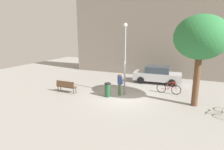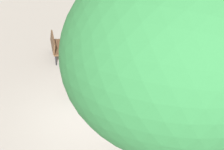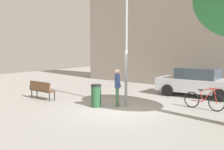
{
  "view_description": "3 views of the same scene",
  "coord_description": "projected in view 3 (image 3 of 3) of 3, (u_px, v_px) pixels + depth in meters",
  "views": [
    {
      "loc": [
        4.27,
        -11.91,
        4.48
      ],
      "look_at": [
        -1.13,
        0.54,
        1.44
      ],
      "focal_mm": 30.04,
      "sensor_mm": 36.0,
      "label": 1
    },
    {
      "loc": [
        8.37,
        -1.39,
        6.2
      ],
      "look_at": [
        -0.19,
        0.7,
        1.29
      ],
      "focal_mm": 54.16,
      "sensor_mm": 36.0,
      "label": 2
    },
    {
      "loc": [
        6.91,
        -9.29,
        2.69
      ],
      "look_at": [
        -1.38,
        1.23,
        1.3
      ],
      "focal_mm": 44.37,
      "sensor_mm": 36.0,
      "label": 3
    }
  ],
  "objects": [
    {
      "name": "bicycle_red",
      "position": [
        204.0,
        101.0,
        11.77
      ],
      "size": [
        1.81,
        0.16,
        0.97
      ],
      "color": "black",
      "rests_on": "ground_plane"
    },
    {
      "name": "park_bench",
      "position": [
        41.0,
        89.0,
        13.99
      ],
      "size": [
        1.6,
        0.49,
        0.92
      ],
      "color": "#513823",
      "rests_on": "ground_plane"
    },
    {
      "name": "parked_car_silver",
      "position": [
        198.0,
        82.0,
        14.8
      ],
      "size": [
        4.28,
        1.99,
        1.55
      ],
      "color": "#B7B7BC",
      "rests_on": "ground_plane"
    },
    {
      "name": "person_by_lamppost",
      "position": [
        117.0,
        85.0,
        12.34
      ],
      "size": [
        0.56,
        0.6,
        1.67
      ],
      "color": "#47704C",
      "rests_on": "ground_plane"
    },
    {
      "name": "trash_bin",
      "position": [
        96.0,
        96.0,
        12.26
      ],
      "size": [
        0.46,
        0.46,
        1.01
      ],
      "color": "#234C2D",
      "rests_on": "ground_plane"
    },
    {
      "name": "ground_plane",
      "position": [
        120.0,
        110.0,
        11.79
      ],
      "size": [
        36.0,
        36.0,
        0.0
      ],
      "primitive_type": "plane",
      "color": "gray"
    },
    {
      "name": "lamppost",
      "position": [
        126.0,
        38.0,
        12.19
      ],
      "size": [
        0.28,
        0.28,
        5.17
      ],
      "color": "gray",
      "rests_on": "ground_plane"
    },
    {
      "name": "building_facade",
      "position": [
        199.0,
        17.0,
        18.12
      ],
      "size": [
        17.57,
        2.0,
        9.15
      ],
      "primitive_type": "cube",
      "color": "gray",
      "rests_on": "ground_plane"
    }
  ]
}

